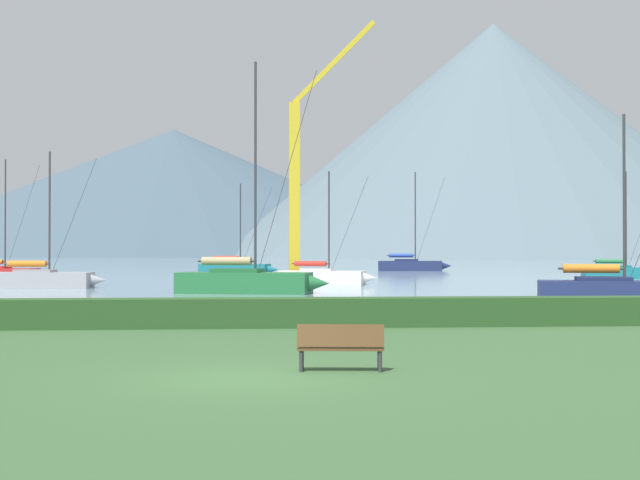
{
  "coord_description": "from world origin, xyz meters",
  "views": [
    {
      "loc": [
        0.07,
        -16.5,
        2.42
      ],
      "look_at": [
        6.61,
        66.18,
        3.39
      ],
      "focal_mm": 48.99,
      "sensor_mm": 36.0,
      "label": 1
    }
  ],
  "objects": [
    {
      "name": "sailboat_slip_11",
      "position": [
        -1.44,
        69.86,
        0.65
      ],
      "size": [
        7.98,
        4.16,
        8.98
      ],
      "rotation": [
        0.0,
        0.0,
        -0.29
      ],
      "color": "#19707A",
      "rests_on": "harbor_water"
    },
    {
      "name": "sailboat_slip_4",
      "position": [
        18.79,
        84.72,
        0.72
      ],
      "size": [
        8.74,
        3.71,
        11.63
      ],
      "rotation": [
        0.0,
        0.0,
        -0.16
      ],
      "color": "navy",
      "rests_on": "harbor_water"
    },
    {
      "name": "distant_hill_central_peak",
      "position": [
        86.68,
        289.49,
        41.93
      ],
      "size": [
        197.23,
        197.23,
        83.86
      ],
      "primitive_type": "cone",
      "color": "slate",
      "rests_on": "ground_plane"
    },
    {
      "name": "dock_crane",
      "position": [
        3.58,
        48.88,
        6.28
      ],
      "size": [
        7.15,
        2.0,
        19.86
      ],
      "color": "#333338",
      "rests_on": "ground_plane"
    },
    {
      "name": "sailboat_slip_0",
      "position": [
        -20.06,
        55.35,
        0.6
      ],
      "size": [
        7.2,
        3.16,
        9.72
      ],
      "rotation": [
        0.0,
        0.0,
        -0.18
      ],
      "color": "red",
      "rests_on": "harbor_water"
    },
    {
      "name": "park_bench_near_path",
      "position": [
        1.86,
        0.83,
        0.53
      ],
      "size": [
        1.77,
        0.65,
        0.95
      ],
      "rotation": [
        0.0,
        0.0,
        -0.1
      ],
      "color": "brown",
      "rests_on": "ground_plane"
    },
    {
      "name": "sailboat_slip_3",
      "position": [
        31.43,
        55.29,
        0.59
      ],
      "size": [
        7.21,
        3.08,
        9.12
      ],
      "rotation": [
        0.0,
        0.0,
        -0.17
      ],
      "color": "#19707A",
      "rests_on": "harbor_water"
    },
    {
      "name": "hedge_line",
      "position": [
        0.0,
        11.0,
        0.46
      ],
      "size": [
        80.0,
        1.2,
        0.91
      ],
      "primitive_type": "cube",
      "color": "#284C23",
      "rests_on": "ground_plane"
    },
    {
      "name": "harbor_water",
      "position": [
        0.0,
        137.0,
        0.0
      ],
      "size": [
        320.0,
        246.0,
        0.0
      ],
      "primitive_type": "cube",
      "color": "gray",
      "rests_on": "ground_plane"
    },
    {
      "name": "sailboat_slip_12",
      "position": [
        16.57,
        22.04,
        0.62
      ],
      "size": [
        7.65,
        3.89,
        8.62
      ],
      "rotation": [
        0.0,
        0.0,
        -0.27
      ],
      "color": "navy",
      "rests_on": "harbor_water"
    },
    {
      "name": "sailboat_slip_7",
      "position": [
        -0.2,
        32.74,
        0.74
      ],
      "size": [
        8.76,
        4.33,
        13.04
      ],
      "rotation": [
        0.0,
        0.0,
        -0.25
      ],
      "color": "#236B38",
      "rests_on": "harbor_water"
    },
    {
      "name": "sailboat_slip_6",
      "position": [
        -13.24,
        40.43,
        0.61
      ],
      "size": [
        7.49,
        2.69,
        8.74
      ],
      "rotation": [
        0.0,
        0.0,
        -0.08
      ],
      "color": "#9E9EA3",
      "rests_on": "harbor_water"
    },
    {
      "name": "distant_hill_west_ridge",
      "position": [
        -35.21,
        383.11,
        28.67
      ],
      "size": [
        266.63,
        266.63,
        57.33
      ],
      "primitive_type": "cone",
      "color": "#425666",
      "rests_on": "ground_plane"
    },
    {
      "name": "ground_plane",
      "position": [
        0.0,
        0.0,
        0.0
      ],
      "size": [
        1000.0,
        1000.0,
        0.0
      ],
      "primitive_type": "plane",
      "color": "#385B33"
    },
    {
      "name": "sailboat_slip_5",
      "position": [
        5.18,
        45.21,
        0.57
      ],
      "size": [
        7.08,
        3.72,
        8.02
      ],
      "rotation": [
        0.0,
        0.0,
        -0.29
      ],
      "color": "white",
      "rests_on": "harbor_water"
    }
  ]
}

